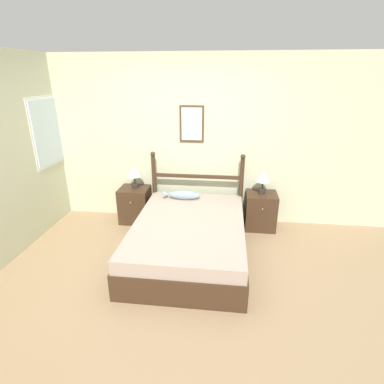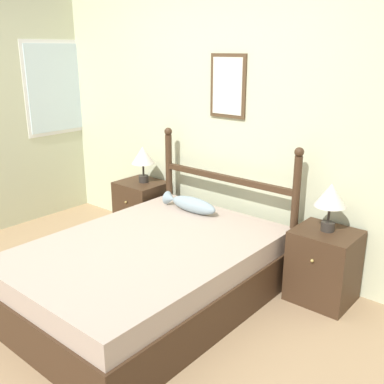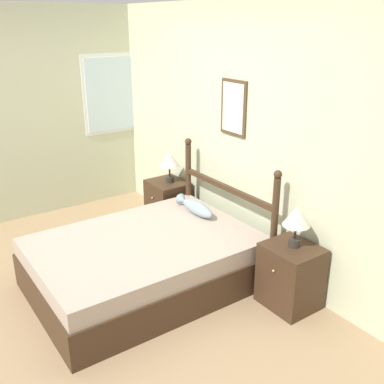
% 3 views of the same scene
% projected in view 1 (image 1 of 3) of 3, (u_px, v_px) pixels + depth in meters
% --- Properties ---
extents(ground_plane, '(16.00, 16.00, 0.00)m').
position_uv_depth(ground_plane, '(170.00, 281.00, 3.49)').
color(ground_plane, '#9E7F5B').
extents(wall_back, '(6.40, 0.08, 2.55)m').
position_uv_depth(wall_back, '(189.00, 142.00, 4.62)').
color(wall_back, beige).
rests_on(wall_back, ground_plane).
extents(bed, '(1.43, 2.00, 0.49)m').
position_uv_depth(bed, '(189.00, 238.00, 3.92)').
color(bed, '#3D2819').
rests_on(bed, ground_plane).
extents(headboard, '(1.44, 0.07, 1.15)m').
position_uv_depth(headboard, '(197.00, 185.00, 4.68)').
color(headboard, '#3D2819').
rests_on(headboard, ground_plane).
extents(nightstand_left, '(0.46, 0.43, 0.57)m').
position_uv_depth(nightstand_left, '(135.00, 205.00, 4.84)').
color(nightstand_left, '#3D2819').
rests_on(nightstand_left, ground_plane).
extents(nightstand_right, '(0.46, 0.43, 0.57)m').
position_uv_depth(nightstand_right, '(260.00, 211.00, 4.62)').
color(nightstand_right, '#3D2819').
rests_on(nightstand_right, ground_plane).
extents(table_lamp_left, '(0.23, 0.23, 0.37)m').
position_uv_depth(table_lamp_left, '(134.00, 172.00, 4.65)').
color(table_lamp_left, '#2D2823').
rests_on(table_lamp_left, nightstand_left).
extents(table_lamp_right, '(0.23, 0.23, 0.37)m').
position_uv_depth(table_lamp_right, '(263.00, 177.00, 4.43)').
color(table_lamp_right, '#2D2823').
rests_on(table_lamp_right, nightstand_right).
extents(fish_pillow, '(0.56, 0.13, 0.14)m').
position_uv_depth(fish_pillow, '(182.00, 195.00, 4.50)').
color(fish_pillow, '#8499A3').
rests_on(fish_pillow, bed).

